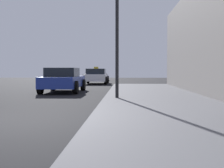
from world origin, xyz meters
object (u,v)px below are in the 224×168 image
(street_lamp, at_px, (117,18))
(car_white, at_px, (96,76))
(car_blue, at_px, (63,80))
(car_black, at_px, (98,75))

(street_lamp, distance_m, car_white, 14.77)
(car_blue, distance_m, car_white, 9.77)
(street_lamp, bearing_deg, car_black, 96.74)
(car_blue, relative_size, car_black, 1.02)
(car_black, bearing_deg, car_blue, -90.43)
(street_lamp, bearing_deg, car_white, 98.28)
(car_white, bearing_deg, car_blue, -94.85)
(street_lamp, relative_size, car_blue, 1.01)
(car_white, relative_size, car_black, 1.02)
(car_blue, bearing_deg, car_black, 89.57)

